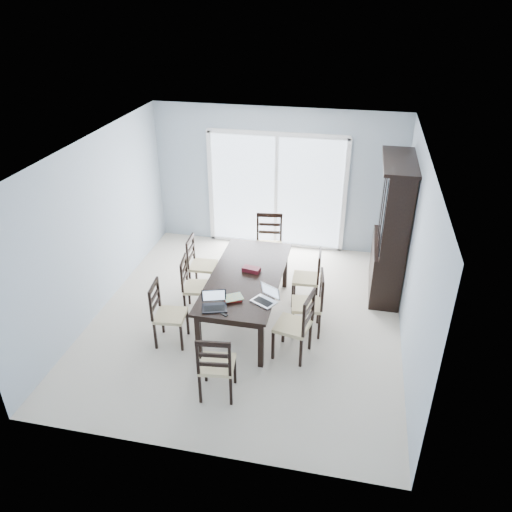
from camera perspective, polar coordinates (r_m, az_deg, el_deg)
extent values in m
plane|color=#BDAFA2|center=(7.56, -1.07, -7.09)|extent=(5.00, 5.00, 0.00)
plane|color=white|center=(6.40, -1.29, 12.13)|extent=(5.00, 5.00, 0.00)
cube|color=#9AA9B7|center=(9.13, 2.38, 8.72)|extent=(4.50, 0.02, 2.60)
cube|color=#9AA9B7|center=(7.66, -17.82, 3.21)|extent=(0.02, 5.00, 2.60)
cube|color=#9AA9B7|center=(6.79, 17.66, -0.16)|extent=(0.02, 5.00, 2.60)
cube|color=gray|center=(10.57, 3.16, 3.66)|extent=(4.50, 2.00, 0.10)
cube|color=#99999E|center=(11.25, 4.06, 8.54)|extent=(4.50, 0.06, 1.10)
cube|color=black|center=(7.16, -1.13, -2.36)|extent=(1.00, 2.20, 0.04)
cube|color=black|center=(7.19, -1.12, -2.77)|extent=(0.88, 2.08, 0.10)
cube|color=black|center=(6.69, -6.59, -9.14)|extent=(0.07, 0.07, 0.69)
cube|color=black|center=(6.51, 0.57, -10.14)|extent=(0.07, 0.07, 0.69)
cube|color=black|center=(8.28, -2.39, -0.82)|extent=(0.07, 0.07, 0.69)
cube|color=black|center=(8.14, 3.36, -1.42)|extent=(0.07, 0.07, 0.69)
cube|color=black|center=(8.28, 14.58, -1.19)|extent=(0.45, 1.30, 0.85)
cube|color=black|center=(7.82, 15.77, 5.63)|extent=(0.38, 1.30, 1.30)
cube|color=black|center=(7.58, 16.22, 10.34)|extent=(0.50, 1.38, 0.05)
cube|color=black|center=(7.42, 14.38, 4.55)|extent=(0.02, 0.36, 1.18)
cube|color=black|center=(7.80, 14.34, 5.79)|extent=(0.02, 0.36, 1.18)
cube|color=black|center=(8.19, 14.30, 6.90)|extent=(0.02, 0.36, 1.18)
cube|color=silver|center=(9.21, 2.33, 7.21)|extent=(2.40, 0.02, 2.10)
cube|color=white|center=(8.85, 2.45, 13.76)|extent=(2.52, 0.05, 0.08)
cube|color=white|center=(9.19, 2.31, 7.18)|extent=(0.06, 0.05, 2.10)
cube|color=white|center=(9.62, 2.19, 1.50)|extent=(2.52, 0.05, 0.05)
cube|color=black|center=(7.29, -10.62, -7.25)|extent=(0.04, 0.04, 0.41)
cube|color=black|center=(7.01, -11.43, -8.98)|extent=(0.04, 0.04, 0.41)
cube|color=black|center=(7.20, -7.81, -7.50)|extent=(0.04, 0.04, 0.41)
cube|color=black|center=(6.92, -8.50, -9.26)|extent=(0.04, 0.04, 0.41)
cube|color=beige|center=(6.96, -9.75, -6.72)|extent=(0.44, 0.44, 0.05)
cube|color=black|center=(7.83, -7.65, -4.21)|extent=(0.04, 0.04, 0.40)
cube|color=black|center=(7.54, -8.12, -5.68)|extent=(0.04, 0.04, 0.40)
cube|color=black|center=(7.77, -5.07, -4.32)|extent=(0.04, 0.04, 0.40)
cube|color=black|center=(7.48, -5.44, -5.80)|extent=(0.04, 0.04, 0.40)
cube|color=beige|center=(7.53, -6.66, -3.57)|extent=(0.45, 0.45, 0.05)
cube|color=black|center=(8.38, -6.86, -1.75)|extent=(0.03, 0.03, 0.41)
cube|color=black|center=(8.09, -7.51, -3.03)|extent=(0.03, 0.03, 0.41)
cube|color=black|center=(8.30, -4.47, -1.95)|extent=(0.03, 0.03, 0.41)
cube|color=black|center=(8.00, -5.04, -3.25)|extent=(0.03, 0.03, 0.41)
cube|color=beige|center=(8.07, -6.05, -1.11)|extent=(0.42, 0.42, 0.05)
cube|color=black|center=(6.61, 5.15, -10.99)|extent=(0.04, 0.04, 0.44)
cube|color=black|center=(6.90, 6.20, -9.08)|extent=(0.04, 0.04, 0.44)
cube|color=black|center=(6.70, 1.96, -10.18)|extent=(0.04, 0.04, 0.44)
cube|color=black|center=(6.99, 3.15, -8.34)|extent=(0.04, 0.04, 0.44)
cube|color=beige|center=(6.65, 4.19, -7.97)|extent=(0.51, 0.51, 0.05)
cube|color=black|center=(7.10, 7.21, -8.00)|extent=(0.04, 0.04, 0.42)
cube|color=black|center=(7.40, 7.10, -6.28)|extent=(0.04, 0.04, 0.42)
cube|color=black|center=(7.08, 4.18, -7.92)|extent=(0.04, 0.04, 0.42)
cube|color=black|center=(7.38, 4.20, -6.19)|extent=(0.04, 0.04, 0.42)
cube|color=beige|center=(7.10, 5.76, -5.55)|extent=(0.46, 0.46, 0.05)
cube|color=black|center=(7.69, 6.84, -4.81)|extent=(0.03, 0.03, 0.40)
cube|color=black|center=(7.99, 7.00, -3.41)|extent=(0.03, 0.03, 0.40)
cube|color=black|center=(7.71, 4.19, -4.58)|extent=(0.03, 0.03, 0.40)
cube|color=black|center=(8.01, 4.46, -3.19)|extent=(0.03, 0.03, 0.40)
cube|color=beige|center=(7.73, 5.70, -2.58)|extent=(0.41, 0.41, 0.05)
cube|color=black|center=(6.15, -6.40, -14.87)|extent=(0.04, 0.04, 0.42)
cube|color=black|center=(6.09, -2.88, -15.16)|extent=(0.04, 0.04, 0.42)
cube|color=black|center=(6.41, -5.77, -12.62)|extent=(0.04, 0.04, 0.42)
cube|color=black|center=(6.36, -2.42, -12.87)|extent=(0.04, 0.04, 0.42)
cube|color=beige|center=(6.09, -4.45, -12.25)|extent=(0.45, 0.45, 0.05)
cube|color=black|center=(8.77, 2.79, 0.10)|extent=(0.04, 0.04, 0.45)
cube|color=black|center=(8.79, 0.19, 0.20)|extent=(0.04, 0.04, 0.45)
cube|color=black|center=(8.42, 2.69, -1.20)|extent=(0.04, 0.04, 0.45)
cube|color=black|center=(8.44, -0.02, -1.09)|extent=(0.04, 0.04, 0.45)
cube|color=beige|center=(8.48, 1.43, 1.00)|extent=(0.49, 0.49, 0.05)
cube|color=black|center=(6.47, -4.77, -5.95)|extent=(0.37, 0.31, 0.02)
cube|color=silver|center=(6.41, -4.81, -5.13)|extent=(0.28, 0.12, 0.17)
cube|color=silver|center=(6.57, 0.90, -5.24)|extent=(0.38, 0.35, 0.02)
cube|color=silver|center=(6.51, 0.91, -4.45)|extent=(0.26, 0.17, 0.17)
cube|color=maroon|center=(6.63, -2.68, -4.87)|extent=(0.27, 0.24, 0.03)
cube|color=gold|center=(6.61, -2.60, -4.74)|extent=(0.30, 0.28, 0.01)
cube|color=black|center=(6.35, -3.66, -6.68)|extent=(0.11, 0.09, 0.01)
cube|color=#470E18|center=(7.23, -0.53, -1.55)|extent=(0.27, 0.17, 0.06)
cube|color=maroon|center=(10.44, -1.17, 6.37)|extent=(1.88, 1.69, 0.90)
cube|color=gray|center=(10.26, -1.19, 8.85)|extent=(1.93, 1.74, 0.06)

